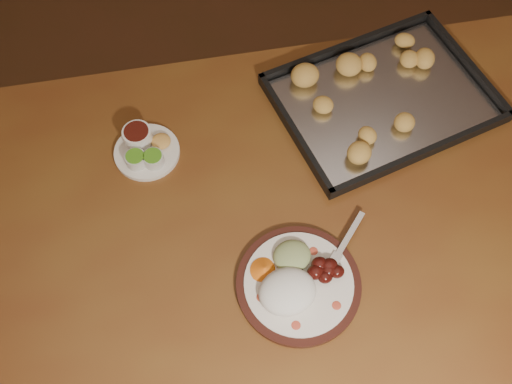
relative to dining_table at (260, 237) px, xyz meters
name	(u,v)px	position (x,y,z in m)	size (l,w,h in m)	color
ground	(262,331)	(0.00, -0.05, -0.65)	(4.00, 4.00, 0.00)	#59311E
dining_table	(260,237)	(0.00, 0.00, 0.00)	(1.60, 1.08, 0.75)	brown
dinner_plate	(296,282)	(0.02, -0.16, 0.12)	(0.30, 0.25, 0.06)	black
condiment_saucer	(144,148)	(-0.19, 0.23, 0.11)	(0.15, 0.15, 0.05)	white
baking_tray	(383,98)	(0.36, 0.20, 0.11)	(0.52, 0.41, 0.05)	black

